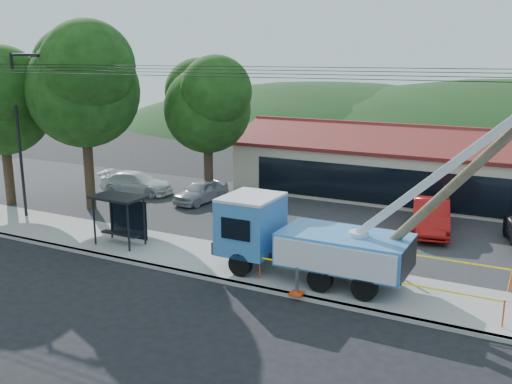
{
  "coord_description": "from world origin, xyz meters",
  "views": [
    {
      "loc": [
        11.6,
        -16.19,
        8.84
      ],
      "look_at": [
        0.5,
        5.0,
        3.11
      ],
      "focal_mm": 40.0,
      "sensor_mm": 36.0,
      "label": 1
    }
  ],
  "objects_px": {
    "leaning_pole": "(463,178)",
    "car_silver": "(201,204)",
    "car_red": "(429,234)",
    "utility_truck": "(308,238)",
    "bus_shelter": "(121,208)",
    "car_white": "(137,195)"
  },
  "relations": [
    {
      "from": "utility_truck",
      "to": "bus_shelter",
      "type": "distance_m",
      "value": 9.4
    },
    {
      "from": "leaning_pole",
      "to": "bus_shelter",
      "type": "relative_size",
      "value": 3.45
    },
    {
      "from": "utility_truck",
      "to": "car_white",
      "type": "relative_size",
      "value": 2.65
    },
    {
      "from": "utility_truck",
      "to": "leaning_pole",
      "type": "bearing_deg",
      "value": 2.97
    },
    {
      "from": "leaning_pole",
      "to": "car_silver",
      "type": "relative_size",
      "value": 2.13
    },
    {
      "from": "car_red",
      "to": "utility_truck",
      "type": "bearing_deg",
      "value": -121.49
    },
    {
      "from": "leaning_pole",
      "to": "car_red",
      "type": "height_order",
      "value": "leaning_pole"
    },
    {
      "from": "bus_shelter",
      "to": "car_silver",
      "type": "relative_size",
      "value": 0.62
    },
    {
      "from": "leaning_pole",
      "to": "car_white",
      "type": "relative_size",
      "value": 1.76
    },
    {
      "from": "utility_truck",
      "to": "leaning_pole",
      "type": "height_order",
      "value": "utility_truck"
    },
    {
      "from": "utility_truck",
      "to": "car_white",
      "type": "xyz_separation_m",
      "value": [
        -15.44,
        8.33,
        -1.81
      ]
    },
    {
      "from": "bus_shelter",
      "to": "car_white",
      "type": "relative_size",
      "value": 0.51
    },
    {
      "from": "car_white",
      "to": "bus_shelter",
      "type": "bearing_deg",
      "value": -152.69
    },
    {
      "from": "utility_truck",
      "to": "leaning_pole",
      "type": "xyz_separation_m",
      "value": [
        5.59,
        0.29,
        2.92
      ]
    },
    {
      "from": "utility_truck",
      "to": "car_red",
      "type": "bearing_deg",
      "value": 69.8
    },
    {
      "from": "bus_shelter",
      "to": "car_silver",
      "type": "bearing_deg",
      "value": 98.25
    },
    {
      "from": "utility_truck",
      "to": "car_silver",
      "type": "relative_size",
      "value": 3.2
    },
    {
      "from": "utility_truck",
      "to": "car_white",
      "type": "height_order",
      "value": "utility_truck"
    },
    {
      "from": "bus_shelter",
      "to": "car_white",
      "type": "xyz_separation_m",
      "value": [
        -6.03,
        8.46,
        -1.87
      ]
    },
    {
      "from": "utility_truck",
      "to": "leaning_pole",
      "type": "relative_size",
      "value": 1.51
    },
    {
      "from": "bus_shelter",
      "to": "car_red",
      "type": "distance_m",
      "value": 15.43
    },
    {
      "from": "car_silver",
      "to": "car_red",
      "type": "distance_m",
      "value": 13.66
    }
  ]
}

